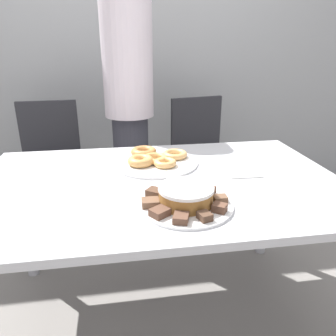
{
  "coord_description": "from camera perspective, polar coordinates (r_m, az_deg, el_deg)",
  "views": [
    {
      "loc": [
        -0.16,
        -1.23,
        1.25
      ],
      "look_at": [
        0.03,
        -0.02,
        0.78
      ],
      "focal_mm": 35.0,
      "sensor_mm": 36.0,
      "label": 1
    }
  ],
  "objects": [
    {
      "name": "lamington_0",
      "position": [
        1.17,
        9.07,
        -5.29
      ],
      "size": [
        0.05,
        0.04,
        0.02
      ],
      "rotation": [
        0.0,
        0.0,
        6.27
      ],
      "color": "brown",
      "rests_on": "plate_cake"
    },
    {
      "name": "donut_0",
      "position": [
        1.53,
        -2.31,
        1.65
      ],
      "size": [
        0.12,
        0.12,
        0.03
      ],
      "color": "tan",
      "rests_on": "plate_donuts"
    },
    {
      "name": "donut_4",
      "position": [
        1.59,
        1.19,
        2.39
      ],
      "size": [
        0.12,
        0.12,
        0.03
      ],
      "color": "#E5AD66",
      "rests_on": "plate_donuts"
    },
    {
      "name": "lamington_5",
      "position": [
        1.12,
        -3.07,
        -6.05
      ],
      "size": [
        0.06,
        0.05,
        0.02
      ],
      "rotation": [
        0.0,
        0.0,
        9.41
      ],
      "color": "brown",
      "rests_on": "plate_cake"
    },
    {
      "name": "lamington_6",
      "position": [
        1.06,
        -1.45,
        -7.72
      ],
      "size": [
        0.07,
        0.07,
        0.02
      ],
      "rotation": [
        0.0,
        0.0,
        10.04
      ],
      "color": "brown",
      "rests_on": "plate_cake"
    },
    {
      "name": "table",
      "position": [
        1.39,
        -1.21,
        -5.24
      ],
      "size": [
        1.5,
        0.96,
        0.72
      ],
      "color": "silver",
      "rests_on": "ground_plane"
    },
    {
      "name": "lamington_7",
      "position": [
        1.03,
        2.26,
        -8.69
      ],
      "size": [
        0.06,
        0.07,
        0.02
      ],
      "rotation": [
        0.0,
        0.0,
        10.66
      ],
      "color": "brown",
      "rests_on": "plate_cake"
    },
    {
      "name": "lamington_4",
      "position": [
        1.19,
        -2.26,
        -4.33
      ],
      "size": [
        0.07,
        0.07,
        0.03
      ],
      "rotation": [
        0.0,
        0.0,
        8.78
      ],
      "color": "#513828",
      "rests_on": "plate_cake"
    },
    {
      "name": "office_chair_right",
      "position": [
        2.42,
        6.24,
        0.67
      ],
      "size": [
        0.52,
        0.52,
        0.88
      ],
      "rotation": [
        0.0,
        0.0,
        0.22
      ],
      "color": "black",
      "rests_on": "ground_plane"
    },
    {
      "name": "office_chair_left",
      "position": [
        2.39,
        -19.62,
        -0.75
      ],
      "size": [
        0.46,
        0.46,
        0.88
      ],
      "rotation": [
        0.0,
        0.0,
        0.04
      ],
      "color": "black",
      "rests_on": "ground_plane"
    },
    {
      "name": "lamington_3",
      "position": [
        1.23,
        0.37,
        -3.28
      ],
      "size": [
        0.06,
        0.07,
        0.03
      ],
      "rotation": [
        0.0,
        0.0,
        8.15
      ],
      "color": "#513828",
      "rests_on": "plate_cake"
    },
    {
      "name": "lamington_2",
      "position": [
        1.25,
        3.82,
        -3.22
      ],
      "size": [
        0.06,
        0.07,
        0.02
      ],
      "rotation": [
        0.0,
        0.0,
        7.52
      ],
      "color": "brown",
      "rests_on": "plate_cake"
    },
    {
      "name": "plate_donuts",
      "position": [
        1.54,
        -2.3,
        0.94
      ],
      "size": [
        0.4,
        0.4,
        0.01
      ],
      "color": "white",
      "rests_on": "table"
    },
    {
      "name": "lamington_1",
      "position": [
        1.22,
        7.06,
        -3.77
      ],
      "size": [
        0.06,
        0.06,
        0.03
      ],
      "rotation": [
        0.0,
        0.0,
        6.89
      ],
      "color": "brown",
      "rests_on": "plate_cake"
    },
    {
      "name": "frosted_cake",
      "position": [
        1.13,
        3.14,
        -4.74
      ],
      "size": [
        0.19,
        0.19,
        0.06
      ],
      "color": "#9E662D",
      "rests_on": "plate_cake"
    },
    {
      "name": "person_standing",
      "position": [
        2.09,
        -6.75,
        10.68
      ],
      "size": [
        0.3,
        0.3,
        1.66
      ],
      "color": "#383842",
      "rests_on": "ground_plane"
    },
    {
      "name": "lamington_9",
      "position": [
        1.1,
        8.97,
        -6.87
      ],
      "size": [
        0.06,
        0.06,
        0.03
      ],
      "rotation": [
        0.0,
        0.0,
        11.92
      ],
      "color": "brown",
      "rests_on": "plate_cake"
    },
    {
      "name": "donut_1",
      "position": [
        1.62,
        -4.25,
        2.83
      ],
      "size": [
        0.13,
        0.13,
        0.04
      ],
      "color": "#C68447",
      "rests_on": "plate_donuts"
    },
    {
      "name": "plate_cake",
      "position": [
        1.15,
        3.1,
        -6.41
      ],
      "size": [
        0.33,
        0.33,
        0.01
      ],
      "color": "white",
      "rests_on": "table"
    },
    {
      "name": "donut_3",
      "position": [
        1.47,
        -0.52,
        0.9
      ],
      "size": [
        0.1,
        0.1,
        0.03
      ],
      "color": "#E5AD66",
      "rests_on": "plate_donuts"
    },
    {
      "name": "ground_plane",
      "position": [
        1.77,
        -1.04,
        -24.16
      ],
      "size": [
        12.0,
        12.0,
        0.0
      ],
      "primitive_type": "plane",
      "color": "gray"
    },
    {
      "name": "wall_back",
      "position": [
        2.82,
        -6.02,
        21.88
      ],
      "size": [
        8.0,
        0.05,
        2.6
      ],
      "color": "#A8AAAD",
      "rests_on": "ground_plane"
    },
    {
      "name": "donut_2",
      "position": [
        1.49,
        -4.79,
        1.26
      ],
      "size": [
        0.12,
        0.12,
        0.04
      ],
      "color": "tan",
      "rests_on": "plate_donuts"
    },
    {
      "name": "lamington_8",
      "position": [
        1.05,
        6.4,
        -8.34
      ],
      "size": [
        0.05,
        0.05,
        0.02
      ],
      "rotation": [
        0.0,
        0.0,
        11.29
      ],
      "color": "#513828",
      "rests_on": "plate_cake"
    },
    {
      "name": "napkin",
      "position": [
        1.46,
        12.89,
        -0.83
      ],
      "size": [
        0.15,
        0.12,
        0.01
      ],
      "color": "white",
      "rests_on": "table"
    }
  ]
}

